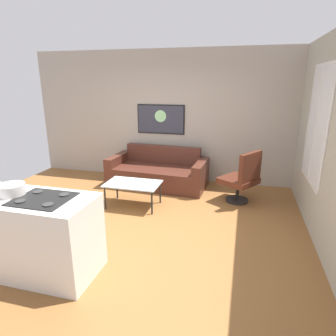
% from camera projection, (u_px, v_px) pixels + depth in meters
% --- Properties ---
extents(ground, '(6.40, 6.40, 0.04)m').
position_uv_depth(ground, '(132.00, 227.00, 4.47)').
color(ground, brown).
extents(back_wall, '(6.40, 0.05, 2.80)m').
position_uv_depth(back_wall, '(171.00, 117.00, 6.31)').
color(back_wall, '#A99F94').
rests_on(back_wall, ground).
extents(right_wall, '(0.05, 6.40, 2.80)m').
position_uv_depth(right_wall, '(329.00, 142.00, 3.69)').
color(right_wall, '#A7A492').
rests_on(right_wall, ground).
extents(couch, '(2.08, 1.04, 0.79)m').
position_uv_depth(couch, '(158.00, 173.00, 6.16)').
color(couch, '#4C261C').
rests_on(couch, ground).
extents(coffee_table, '(0.95, 0.59, 0.43)m').
position_uv_depth(coffee_table, '(133.00, 185.00, 5.08)').
color(coffee_table, silver).
rests_on(coffee_table, ground).
extents(armchair, '(0.81, 0.81, 0.97)m').
position_uv_depth(armchair, '(242.00, 178.00, 5.20)').
color(armchair, black).
rests_on(armchair, ground).
extents(kitchen_counter, '(1.67, 0.70, 0.94)m').
position_uv_depth(kitchen_counter, '(26.00, 233.00, 3.33)').
color(kitchen_counter, silver).
rests_on(kitchen_counter, ground).
extents(mixing_bowl, '(0.29, 0.29, 0.13)m').
position_uv_depth(mixing_bowl, '(12.00, 190.00, 3.22)').
color(mixing_bowl, silver).
rests_on(mixing_bowl, kitchen_counter).
extents(wall_painting, '(1.07, 0.03, 0.64)m').
position_uv_depth(wall_painting, '(161.00, 119.00, 6.34)').
color(wall_painting, black).
extents(window, '(0.03, 1.23, 1.74)m').
position_uv_depth(window, '(317.00, 125.00, 4.22)').
color(window, silver).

